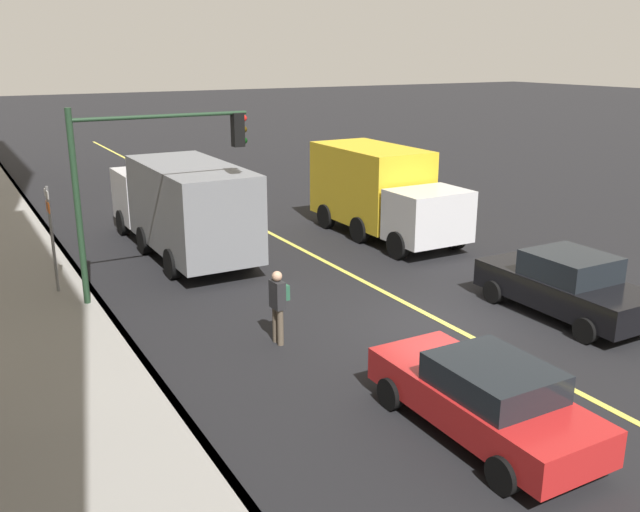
{
  "coord_description": "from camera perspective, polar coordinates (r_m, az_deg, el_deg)",
  "views": [
    {
      "loc": [
        -12.05,
        10.27,
        6.37
      ],
      "look_at": [
        0.28,
        3.36,
        2.15
      ],
      "focal_mm": 38.74,
      "sensor_mm": 36.0,
      "label": 1
    }
  ],
  "objects": [
    {
      "name": "curb_edge",
      "position": [
        13.98,
        -12.9,
        -10.6
      ],
      "size": [
        80.0,
        0.16,
        0.15
      ],
      "primitive_type": "cube",
      "color": "slate",
      "rests_on": "ground"
    },
    {
      "name": "traffic_light_mast",
      "position": [
        18.31,
        -13.78,
        7.24
      ],
      "size": [
        0.28,
        4.67,
        5.07
      ],
      "color": "#1E3823",
      "rests_on": "ground"
    },
    {
      "name": "truck_gray",
      "position": [
        22.68,
        -11.33,
        4.21
      ],
      "size": [
        8.37,
        2.61,
        3.03
      ],
      "color": "silver",
      "rests_on": "ground"
    },
    {
      "name": "truck_yellow",
      "position": [
        24.51,
        5.06,
        5.41
      ],
      "size": [
        6.67,
        2.6,
        3.09
      ],
      "color": "silver",
      "rests_on": "ground"
    },
    {
      "name": "sidewalk_slab",
      "position": [
        13.67,
        -20.41,
        -11.94
      ],
      "size": [
        80.0,
        3.82,
        0.15
      ],
      "primitive_type": "cube",
      "color": "gray",
      "rests_on": "ground"
    },
    {
      "name": "ground",
      "position": [
        17.07,
        10.39,
        -5.58
      ],
      "size": [
        200.0,
        200.0,
        0.0
      ],
      "primitive_type": "plane",
      "color": "black"
    },
    {
      "name": "street_sign_post",
      "position": [
        19.46,
        -21.3,
        1.79
      ],
      "size": [
        0.6,
        0.08,
        3.02
      ],
      "color": "slate",
      "rests_on": "ground"
    },
    {
      "name": "car_black",
      "position": [
        18.16,
        19.63,
        -2.25
      ],
      "size": [
        4.52,
        2.06,
        1.62
      ],
      "color": "black",
      "rests_on": "ground"
    },
    {
      "name": "pedestrian_with_backpack",
      "position": [
        15.43,
        -3.46,
        -3.76
      ],
      "size": [
        0.42,
        0.38,
        1.71
      ],
      "color": "brown",
      "rests_on": "ground"
    },
    {
      "name": "lane_stripe_center",
      "position": [
        17.07,
        10.4,
        -5.56
      ],
      "size": [
        80.0,
        0.16,
        0.01
      ],
      "primitive_type": "cube",
      "color": "#D8CC4C",
      "rests_on": "ground"
    },
    {
      "name": "car_red",
      "position": [
        12.29,
        13.38,
        -11.22
      ],
      "size": [
        4.42,
        1.91,
        1.42
      ],
      "color": "red",
      "rests_on": "ground"
    }
  ]
}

